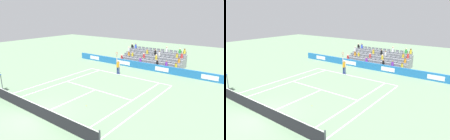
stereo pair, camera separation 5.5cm
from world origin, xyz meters
The scene contains 14 objects.
ground_plane centered at (0.00, 0.00, 0.00)m, with size 80.00×80.00×0.00m, color gray.
line_baseline centered at (0.00, -11.89, 0.00)m, with size 10.97×0.10×0.01m, color white.
line_service centered at (0.00, -6.40, 0.00)m, with size 8.23×0.10×0.01m, color white.
line_centre_service centered at (0.00, -3.20, 0.00)m, with size 0.10×6.40×0.01m, color white.
line_singles_sideline_left centered at (4.12, -5.95, 0.00)m, with size 0.10×11.89×0.01m, color white.
line_singles_sideline_right centered at (-4.12, -5.95, 0.00)m, with size 0.10×11.89×0.01m, color white.
line_doubles_sideline_left centered at (5.49, -5.95, 0.00)m, with size 0.10×11.89×0.01m, color white.
line_doubles_sideline_right centered at (-5.49, -5.95, 0.00)m, with size 0.10×11.89×0.01m, color white.
line_centre_mark centered at (0.00, -11.79, 0.00)m, with size 0.10×0.20×0.01m, color white.
sponsor_barrier centered at (0.00, -15.66, 0.45)m, with size 21.89×0.22×0.91m.
tennis_net centered at (0.00, 0.00, 0.49)m, with size 11.97×0.10×1.07m.
tennis_player centered at (1.17, -11.83, 0.99)m, with size 0.52×0.38×2.85m.
stadium_stand centered at (-0.01, -18.59, 0.69)m, with size 8.68×3.80×2.62m.
loose_tennis_ball centered at (-1.74, -3.29, 0.03)m, with size 0.07×0.07×0.07m, color #D1E533.
Camera 2 is at (-12.31, 7.30, 7.21)m, focal length 32.73 mm.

